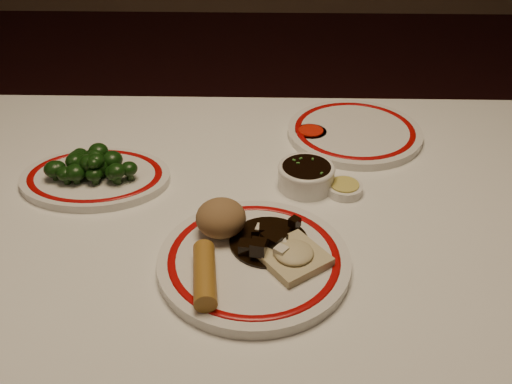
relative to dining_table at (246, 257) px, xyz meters
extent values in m
cube|color=white|center=(0.00, 0.00, 0.07)|extent=(1.20, 0.90, 0.04)
cylinder|color=black|center=(-0.54, 0.39, -0.30)|extent=(0.06, 0.06, 0.71)
cylinder|color=black|center=(0.54, 0.39, -0.30)|extent=(0.06, 0.06, 0.71)
cylinder|color=silver|center=(0.02, -0.12, 0.10)|extent=(0.29, 0.29, 0.02)
torus|color=#9B0808|center=(0.02, -0.12, 0.11)|extent=(0.25, 0.25, 0.00)
ellipsoid|color=olive|center=(-0.03, -0.07, 0.14)|extent=(0.08, 0.08, 0.06)
cylinder|color=#A57328|center=(-0.05, -0.18, 0.13)|extent=(0.04, 0.12, 0.03)
cube|color=#C4B78A|center=(0.07, -0.13, 0.12)|extent=(0.12, 0.12, 0.01)
ellipsoid|color=#C4B78A|center=(0.07, -0.13, 0.13)|extent=(0.06, 0.06, 0.02)
cylinder|color=black|center=(0.04, -0.09, 0.11)|extent=(0.12, 0.12, 0.00)
cube|color=black|center=(0.05, -0.11, 0.12)|extent=(0.02, 0.02, 0.02)
cube|color=black|center=(0.02, -0.13, 0.13)|extent=(0.03, 0.03, 0.02)
cube|color=black|center=(0.04, -0.08, 0.12)|extent=(0.02, 0.02, 0.02)
cube|color=black|center=(0.04, -0.11, 0.12)|extent=(0.02, 0.02, 0.01)
cube|color=black|center=(0.03, -0.10, 0.12)|extent=(0.02, 0.02, 0.02)
cube|color=black|center=(0.03, -0.09, 0.13)|extent=(0.02, 0.02, 0.02)
cube|color=black|center=(0.02, -0.09, 0.12)|extent=(0.02, 0.02, 0.02)
cube|color=black|center=(0.04, -0.09, 0.12)|extent=(0.02, 0.02, 0.02)
cube|color=black|center=(0.03, -0.11, 0.12)|extent=(0.02, 0.02, 0.02)
cube|color=black|center=(0.05, -0.10, 0.12)|extent=(0.03, 0.03, 0.02)
cube|color=black|center=(0.04, -0.11, 0.13)|extent=(0.03, 0.03, 0.02)
cube|color=black|center=(0.05, -0.11, 0.13)|extent=(0.02, 0.02, 0.02)
cube|color=black|center=(0.08, -0.07, 0.13)|extent=(0.02, 0.02, 0.01)
cube|color=black|center=(0.01, -0.12, 0.12)|extent=(0.02, 0.02, 0.02)
cube|color=black|center=(0.05, -0.10, 0.13)|extent=(0.02, 0.02, 0.02)
cube|color=beige|center=(0.06, -0.13, 0.13)|extent=(0.02, 0.02, 0.01)
cube|color=beige|center=(0.03, -0.08, 0.13)|extent=(0.02, 0.02, 0.01)
cube|color=beige|center=(0.06, -0.11, 0.13)|extent=(0.02, 0.02, 0.01)
torus|color=#9B0808|center=(-0.27, 0.09, 0.11)|extent=(0.23, 0.23, 0.00)
cylinder|color=#23471C|center=(-0.28, 0.12, 0.11)|extent=(0.01, 0.01, 0.01)
ellipsoid|color=black|center=(-0.28, 0.12, 0.13)|extent=(0.04, 0.04, 0.03)
cylinder|color=#23471C|center=(-0.34, 0.08, 0.11)|extent=(0.01, 0.01, 0.01)
ellipsoid|color=black|center=(-0.34, 0.08, 0.13)|extent=(0.04, 0.04, 0.03)
cylinder|color=#23471C|center=(-0.26, 0.09, 0.11)|extent=(0.01, 0.01, 0.01)
ellipsoid|color=black|center=(-0.26, 0.09, 0.13)|extent=(0.04, 0.04, 0.03)
cylinder|color=#23471C|center=(-0.28, 0.09, 0.11)|extent=(0.01, 0.01, 0.01)
ellipsoid|color=black|center=(-0.28, 0.09, 0.13)|extent=(0.03, 0.03, 0.02)
cylinder|color=#23471C|center=(-0.22, 0.07, 0.11)|extent=(0.01, 0.01, 0.02)
ellipsoid|color=black|center=(-0.22, 0.07, 0.13)|extent=(0.03, 0.03, 0.03)
cylinder|color=#23471C|center=(-0.21, 0.08, 0.11)|extent=(0.01, 0.01, 0.01)
ellipsoid|color=black|center=(-0.21, 0.08, 0.13)|extent=(0.03, 0.03, 0.02)
cylinder|color=#23471C|center=(-0.23, 0.07, 0.11)|extent=(0.01, 0.01, 0.01)
ellipsoid|color=black|center=(-0.23, 0.07, 0.13)|extent=(0.03, 0.03, 0.03)
cylinder|color=#23471C|center=(-0.33, 0.08, 0.11)|extent=(0.01, 0.01, 0.01)
ellipsoid|color=black|center=(-0.33, 0.08, 0.13)|extent=(0.03, 0.03, 0.02)
cylinder|color=#23471C|center=(-0.24, 0.10, 0.11)|extent=(0.01, 0.01, 0.01)
ellipsoid|color=black|center=(-0.24, 0.10, 0.13)|extent=(0.04, 0.04, 0.03)
cylinder|color=#23471C|center=(-0.29, 0.09, 0.11)|extent=(0.01, 0.01, 0.02)
ellipsoid|color=black|center=(-0.29, 0.09, 0.13)|extent=(0.04, 0.04, 0.03)
cylinder|color=#23471C|center=(-0.26, 0.11, 0.11)|extent=(0.01, 0.01, 0.01)
ellipsoid|color=black|center=(-0.26, 0.11, 0.12)|extent=(0.03, 0.03, 0.02)
cylinder|color=#23471C|center=(-0.29, 0.10, 0.11)|extent=(0.01, 0.01, 0.01)
ellipsoid|color=black|center=(-0.29, 0.10, 0.13)|extent=(0.03, 0.03, 0.02)
cylinder|color=#23471C|center=(-0.30, 0.12, 0.11)|extent=(0.01, 0.01, 0.02)
ellipsoid|color=black|center=(-0.30, 0.12, 0.13)|extent=(0.03, 0.03, 0.02)
cylinder|color=#23471C|center=(-0.31, 0.06, 0.11)|extent=(0.01, 0.01, 0.01)
ellipsoid|color=black|center=(-0.31, 0.06, 0.13)|extent=(0.03, 0.03, 0.02)
cylinder|color=#23471C|center=(-0.30, 0.07, 0.11)|extent=(0.01, 0.01, 0.01)
ellipsoid|color=black|center=(-0.30, 0.07, 0.13)|extent=(0.04, 0.04, 0.03)
cylinder|color=#23471C|center=(-0.26, 0.07, 0.11)|extent=(0.01, 0.01, 0.01)
ellipsoid|color=black|center=(-0.26, 0.07, 0.13)|extent=(0.03, 0.03, 0.02)
cylinder|color=#23471C|center=(-0.27, 0.11, 0.11)|extent=(0.01, 0.01, 0.01)
ellipsoid|color=black|center=(-0.27, 0.11, 0.13)|extent=(0.03, 0.03, 0.03)
cylinder|color=#23471C|center=(-0.31, 0.11, 0.11)|extent=(0.01, 0.01, 0.02)
ellipsoid|color=black|center=(-0.31, 0.11, 0.13)|extent=(0.03, 0.03, 0.02)
ellipsoid|color=black|center=(-0.30, 0.10, 0.14)|extent=(0.03, 0.03, 0.02)
ellipsoid|color=black|center=(-0.27, 0.10, 0.14)|extent=(0.03, 0.03, 0.02)
ellipsoid|color=black|center=(-0.30, 0.09, 0.14)|extent=(0.03, 0.03, 0.03)
ellipsoid|color=black|center=(-0.26, 0.08, 0.14)|extent=(0.03, 0.03, 0.02)
ellipsoid|color=black|center=(-0.26, 0.07, 0.15)|extent=(0.02, 0.02, 0.02)
ellipsoid|color=black|center=(-0.27, 0.09, 0.14)|extent=(0.03, 0.03, 0.02)
ellipsoid|color=black|center=(-0.26, 0.11, 0.15)|extent=(0.04, 0.04, 0.03)
ellipsoid|color=black|center=(-0.27, 0.08, 0.14)|extent=(0.03, 0.03, 0.02)
ellipsoid|color=black|center=(-0.27, 0.08, 0.14)|extent=(0.03, 0.03, 0.03)
cylinder|color=silver|center=(0.10, 0.09, 0.11)|extent=(0.10, 0.10, 0.04)
cylinder|color=black|center=(0.10, 0.09, 0.13)|extent=(0.09, 0.09, 0.00)
cylinder|color=silver|center=(0.12, 0.26, 0.10)|extent=(0.06, 0.06, 0.02)
cylinder|color=red|center=(0.12, 0.26, 0.11)|extent=(0.05, 0.05, 0.00)
cylinder|color=silver|center=(0.17, 0.07, 0.10)|extent=(0.06, 0.06, 0.02)
cylinder|color=#C6B751|center=(0.17, 0.07, 0.11)|extent=(0.05, 0.05, 0.00)
cylinder|color=silver|center=(0.21, 0.27, 0.10)|extent=(0.35, 0.35, 0.02)
torus|color=#9B0808|center=(0.21, 0.27, 0.11)|extent=(0.31, 0.31, 0.00)
camera|label=1|loc=(0.04, -0.75, 0.66)|focal=40.00mm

